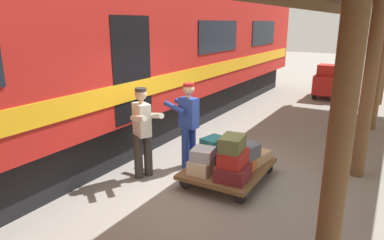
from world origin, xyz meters
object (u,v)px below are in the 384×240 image
at_px(suitcase_gray_aluminum, 203,154).
at_px(suitcase_slate_roller, 244,151).
at_px(suitcase_tan_vintage, 253,156).
at_px(suitcase_red_plastic, 233,158).
at_px(porter_by_door, 143,130).
at_px(suitcase_teal_softside, 214,143).
at_px(suitcase_brown_leather, 225,149).
at_px(suitcase_maroon_trunk, 233,173).
at_px(suitcase_cream_canvas, 202,166).
at_px(luggage_cart, 228,168).
at_px(suitcase_navy_fabric, 214,156).
at_px(porter_in_overalls, 188,122).
at_px(train_car, 77,60).
at_px(suitcase_orange_carryall, 244,164).
at_px(baggage_tug, 331,82).
at_px(suitcase_olive_duffel, 232,143).

distance_m(suitcase_gray_aluminum, suitcase_slate_roller, 0.74).
distance_m(suitcase_tan_vintage, suitcase_slate_roller, 0.54).
height_order(suitcase_red_plastic, porter_by_door, porter_by_door).
bearing_deg(suitcase_teal_softside, suitcase_slate_roller, -178.31).
distance_m(suitcase_slate_roller, porter_by_door, 1.87).
xyz_separation_m(suitcase_brown_leather, suitcase_maroon_trunk, (-0.59, 0.94, -0.01)).
xyz_separation_m(suitcase_cream_canvas, suitcase_teal_softside, (0.00, -0.44, 0.28)).
xyz_separation_m(suitcase_gray_aluminum, porter_by_door, (1.16, 0.19, 0.30)).
bearing_deg(luggage_cart, suitcase_navy_fabric, -0.00).
xyz_separation_m(luggage_cart, suitcase_gray_aluminum, (0.28, 0.47, 0.38)).
distance_m(suitcase_tan_vintage, porter_in_overalls, 1.42).
xyz_separation_m(luggage_cart, suitcase_cream_canvas, (0.29, 0.47, 0.16)).
relative_size(suitcase_tan_vintage, suitcase_slate_roller, 1.22).
bearing_deg(suitcase_maroon_trunk, train_car, -2.92).
relative_size(suitcase_orange_carryall, suitcase_gray_aluminum, 1.13).
relative_size(suitcase_navy_fabric, suitcase_orange_carryall, 1.30).
distance_m(luggage_cart, suitcase_teal_softside, 0.53).
height_order(train_car, baggage_tug, train_car).
bearing_deg(suitcase_teal_softside, luggage_cart, -174.90).
relative_size(suitcase_navy_fabric, suitcase_maroon_trunk, 1.14).
bearing_deg(suitcase_maroon_trunk, suitcase_cream_canvas, 0.00).
relative_size(suitcase_slate_roller, suitcase_teal_softside, 1.15).
distance_m(suitcase_orange_carryall, porter_by_door, 1.93).
bearing_deg(suitcase_gray_aluminum, porter_in_overalls, -43.67).
distance_m(suitcase_navy_fabric, suitcase_teal_softside, 0.26).
bearing_deg(train_car, suitcase_gray_aluminum, 176.47).
height_order(suitcase_navy_fabric, suitcase_maroon_trunk, suitcase_navy_fabric).
xyz_separation_m(suitcase_brown_leather, suitcase_red_plastic, (-0.57, 0.90, 0.25)).
relative_size(suitcase_cream_canvas, suitcase_slate_roller, 0.99).
distance_m(suitcase_olive_duffel, baggage_tug, 9.08).
bearing_deg(luggage_cart, suitcase_cream_canvas, 57.97).
distance_m(luggage_cart, porter_in_overalls, 1.23).
xyz_separation_m(suitcase_navy_fabric, suitcase_orange_carryall, (-0.59, 0.00, -0.03)).
height_order(train_car, suitcase_slate_roller, train_car).
relative_size(suitcase_maroon_trunk, porter_by_door, 0.31).
relative_size(suitcase_gray_aluminum, suitcase_teal_softside, 0.95).
bearing_deg(porter_in_overalls, suitcase_maroon_trunk, 152.09).
relative_size(suitcase_navy_fabric, baggage_tug, 0.35).
distance_m(train_car, suitcase_orange_carryall, 4.08).
height_order(suitcase_cream_canvas, porter_by_door, porter_by_door).
xyz_separation_m(suitcase_brown_leather, suitcase_slate_roller, (-0.59, 0.48, 0.23)).
bearing_deg(luggage_cart, suitcase_maroon_trunk, 122.03).
xyz_separation_m(suitcase_red_plastic, suitcase_slate_roller, (-0.02, -0.43, -0.02)).
bearing_deg(suitcase_olive_duffel, suitcase_cream_canvas, 1.77).
xyz_separation_m(train_car, suitcase_maroon_trunk, (-3.72, 0.19, -1.66)).
bearing_deg(suitcase_gray_aluminum, suitcase_navy_fabric, -87.92).
xyz_separation_m(suitcase_tan_vintage, suitcase_olive_duffel, (0.04, 0.92, 0.54)).
bearing_deg(suitcase_navy_fabric, baggage_tug, -94.17).
height_order(luggage_cart, suitcase_olive_duffel, suitcase_olive_duffel).
bearing_deg(suitcase_cream_canvas, suitcase_red_plastic, -176.87).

